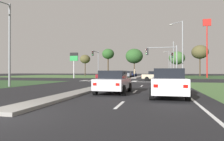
{
  "coord_description": "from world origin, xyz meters",
  "views": [
    {
      "loc": [
        5.14,
        -5.58,
        1.45
      ],
      "look_at": [
        -2.74,
        28.73,
        1.63
      ],
      "focal_mm": 32.48,
      "sensor_mm": 36.0,
      "label": 1
    }
  ],
  "objects": [
    {
      "name": "grass_verge_far_left",
      "position": [
        -25.5,
        54.5,
        0.0
      ],
      "size": [
        35.0,
        35.0,
        0.01
      ],
      "primitive_type": "cube",
      "color": "#476B38",
      "rests_on": "ground"
    },
    {
      "name": "car_beige_third",
      "position": [
        4.75,
        27.76,
        0.77
      ],
      "size": [
        4.56,
        2.08,
        1.51
      ],
      "rotation": [
        0.0,
        0.0,
        -1.57
      ],
      "color": "#BCAD8E",
      "rests_on": "ground"
    },
    {
      "name": "treeline_fifth",
      "position": [
        17.69,
        61.53,
        7.48
      ],
      "size": [
        5.0,
        5.0,
        9.63
      ],
      "color": "#423323",
      "rests_on": "ground"
    },
    {
      "name": "car_maroon_fourth",
      "position": [
        -3.07,
        27.66,
        0.76
      ],
      "size": [
        4.27,
        2.01,
        1.48
      ],
      "rotation": [
        0.0,
        0.0,
        -1.57
      ],
      "color": "maroon",
      "rests_on": "ground"
    },
    {
      "name": "fastfood_pole_sign",
      "position": [
        16.19,
        45.34,
        9.83
      ],
      "size": [
        1.8,
        0.4,
        13.72
      ],
      "color": "red",
      "rests_on": "ground"
    },
    {
      "name": "car_red_second",
      "position": [
        5.58,
        18.67,
        0.75
      ],
      "size": [
        1.95,
        4.37,
        1.46
      ],
      "color": "#A31919",
      "rests_on": "ground"
    },
    {
      "name": "fuel_price_totem",
      "position": [
        -12.73,
        35.35,
        4.06
      ],
      "size": [
        1.8,
        0.24,
        5.56
      ],
      "color": "silver",
      "rests_on": "ground"
    },
    {
      "name": "edge_line_right",
      "position": [
        6.85,
        12.0,
        0.01
      ],
      "size": [
        0.14,
        24.0,
        0.01
      ],
      "primitive_type": "cube",
      "color": "silver",
      "rests_on": "ground"
    },
    {
      "name": "crosswalk_bar_fourth",
      "position": [
        -2.95,
        24.8,
        0.01
      ],
      "size": [
        0.7,
        2.8,
        0.01
      ],
      "primitive_type": "cube",
      "color": "silver",
      "rests_on": "ground"
    },
    {
      "name": "crosswalk_bar_fifth",
      "position": [
        -1.8,
        24.8,
        0.01
      ],
      "size": [
        0.7,
        2.8,
        0.01
      ],
      "primitive_type": "cube",
      "color": "silver",
      "rests_on": "ground"
    },
    {
      "name": "traffic_signal_far_right",
      "position": [
        7.6,
        34.89,
        3.57
      ],
      "size": [
        0.32,
        4.56,
        5.16
      ],
      "color": "gray",
      "rests_on": "ground"
    },
    {
      "name": "treeline_second",
      "position": [
        -11.57,
        61.26,
        7.38
      ],
      "size": [
        4.1,
        4.1,
        9.21
      ],
      "color": "#423323",
      "rests_on": "ground"
    },
    {
      "name": "treeline_third",
      "position": [
        -2.34,
        58.59,
        6.34
      ],
      "size": [
        5.48,
        5.48,
        8.68
      ],
      "color": "#423323",
      "rests_on": "ground"
    },
    {
      "name": "median_island_near",
      "position": [
        0.0,
        11.0,
        0.07
      ],
      "size": [
        1.2,
        22.0,
        0.14
      ],
      "primitive_type": "cube",
      "color": "gray",
      "rests_on": "ground"
    },
    {
      "name": "street_lamp_second",
      "position": [
        8.75,
        28.52,
        5.34
      ],
      "size": [
        2.08,
        1.62,
        9.55
      ],
      "color": "gray",
      "rests_on": "ground"
    },
    {
      "name": "treeline_fourth",
      "position": [
        11.01,
        63.1,
        5.83
      ],
      "size": [
        5.04,
        5.04,
        7.99
      ],
      "color": "#423323",
      "rests_on": "ground"
    },
    {
      "name": "crosswalk_bar_sixth",
      "position": [
        -0.65,
        24.8,
        0.01
      ],
      "size": [
        0.7,
        2.8,
        0.01
      ],
      "primitive_type": "cube",
      "color": "silver",
      "rests_on": "ground"
    },
    {
      "name": "crosswalk_bar_third",
      "position": [
        -4.1,
        24.8,
        0.01
      ],
      "size": [
        0.7,
        2.8,
        0.01
      ],
      "primitive_type": "cube",
      "color": "silver",
      "rests_on": "ground"
    },
    {
      "name": "crosswalk_bar_eighth",
      "position": [
        1.65,
        24.8,
        0.01
      ],
      "size": [
        0.7,
        2.8,
        0.01
      ],
      "primitive_type": "cube",
      "color": "silver",
      "rests_on": "ground"
    },
    {
      "name": "car_silver_near",
      "position": [
        2.22,
        7.67,
        0.77
      ],
      "size": [
        1.99,
        4.19,
        1.51
      ],
      "color": "#B7B7BC",
      "rests_on": "ground"
    },
    {
      "name": "crosswalk_bar_second",
      "position": [
        -5.25,
        24.8,
        0.01
      ],
      "size": [
        0.7,
        2.8,
        0.01
      ],
      "primitive_type": "cube",
      "color": "silver",
      "rests_on": "ground"
    },
    {
      "name": "traffic_signal_far_left",
      "position": [
        -7.6,
        35.13,
        3.99
      ],
      "size": [
        0.32,
        4.23,
        5.85
      ],
      "color": "gray",
      "rests_on": "ground"
    },
    {
      "name": "car_white_sixth",
      "position": [
        5.68,
        6.29,
        0.82
      ],
      "size": [
        1.96,
        4.53,
        1.62
      ],
      "color": "silver",
      "rests_on": "ground"
    },
    {
      "name": "car_navy_fifth",
      "position": [
        -2.31,
        49.46,
        0.75
      ],
      "size": [
        2.09,
        4.62,
        1.46
      ],
      "rotation": [
        0.0,
        0.0,
        3.14
      ],
      "color": "#161E47",
      "rests_on": "ground"
    },
    {
      "name": "ground_plane",
      "position": [
        0.0,
        30.0,
        0.0
      ],
      "size": [
        200.0,
        200.0,
        0.0
      ],
      "primitive_type": "plane",
      "color": "black"
    },
    {
      "name": "lane_dash_second",
      "position": [
        3.5,
        9.07,
        0.01
      ],
      "size": [
        0.14,
        2.0,
        0.01
      ],
      "primitive_type": "cube",
      "color": "silver",
      "rests_on": "ground"
    },
    {
      "name": "lane_dash_third",
      "position": [
        3.5,
        15.07,
        0.01
      ],
      "size": [
        0.14,
        2.0,
        0.01
      ],
      "primitive_type": "cube",
      "color": "silver",
      "rests_on": "ground"
    },
    {
      "name": "treeline_near",
      "position": [
        -18.88,
        58.63,
        5.6
      ],
      "size": [
        3.45,
        3.45,
        7.11
      ],
      "color": "#423323",
      "rests_on": "ground"
    },
    {
      "name": "street_lamp_near",
      "position": [
        -8.98,
        11.02,
        4.57
      ],
      "size": [
        0.93,
        2.52,
        8.02
      ],
      "color": "gray",
      "rests_on": "ground"
    },
    {
      "name": "crosswalk_bar_near",
      "position": [
        -6.4,
        24.8,
        0.01
      ],
      "size": [
        0.7,
        2.8,
        0.01
      ],
      "primitive_type": "cube",
      "color": "silver",
      "rests_on": "ground"
    },
    {
      "name": "pedestrian_at_median",
      "position": [
        -0.01,
        39.26,
        1.27
      ],
      "size": [
        0.34,
        0.34,
        1.85
      ],
      "rotation": [
        0.0,
        0.0,
        5.14
      ],
      "color": "#232833",
      "rests_on": "median_island_far"
    },
    {
      "name": "lane_dash_near",
      "position": [
        3.5,
        3.07,
        0.01
      ],
      "size": [
        0.14,
        2.0,
        0.01
      ],
      "primitive_type": "cube",
      "color": "silver",
      "rests_on": "ground"
    },
    {
      "name": "car_blue_seventh",
      "position": [
        -2.38,
        55.25,
        0.8
      ],
      "size": [
        2.0,
        4.45,
        1.57
      ],
      "rotation": [
        0.0,
        0.0,
        3.14
      ],
      "color": "navy",
      "rests_on": "ground"
    },
    {
      "name": "stop_bar_near",
      "position": [
        3.8,
        23.0,
        0.01
      ],
      "size": [
        6.4,
        0.5,
        0.01
      ],
      "primitive_type": "cube",
      "color": "silver",
      "rests_on": "ground"
    },
    {
      "name": "street_lamp_third",
      "position": [
        8.93,
        48.36,
        5.09
      ],
      "size": [
        0.56,
        1.97,
        9.14
      ],
      "color": "gray",
      "rests_on": "ground"
    },
    {
      "name": "street_lamp_fourth",
      "position": [
        8.74,
        70.96,
        5.0
      ],
      "size": [
        2.09,
        1.21,
        8.92
      ],
      "color": "gray",
      "rests_on": "ground"
    },
    {
      "name": "median_island_far",
      "position": [
        0.0,
        55.0,
        0.07
      ],
      "size": [
        1.2,
        36.0,
        0.14
      ],
      "primitive_type": "cube",
      "color": "gray",
      "rests_on": "ground"
    },
    {
      "name": "crosswalk_bar_seventh",
      "position": [
        0.5,
        24.8,
        0.01
      ],
      "size": [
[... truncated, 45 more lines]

